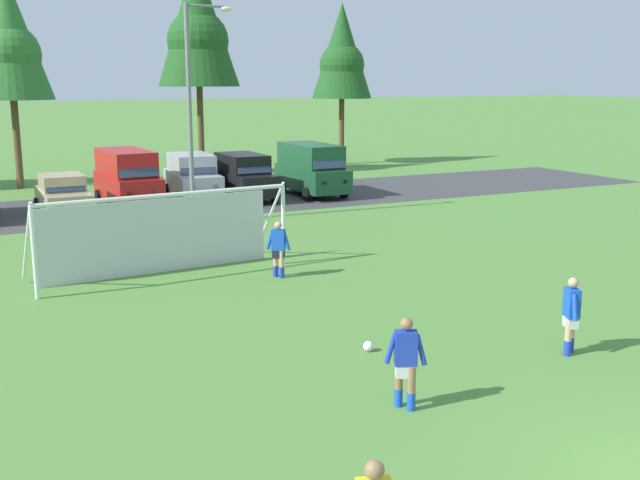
{
  "coord_description": "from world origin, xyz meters",
  "views": [
    {
      "loc": [
        -8.8,
        -6.35,
        5.58
      ],
      "look_at": [
        -0.81,
        9.76,
        1.78
      ],
      "focal_mm": 42.57,
      "sensor_mm": 36.0,
      "label": 1
    }
  ],
  "objects_px": {
    "parked_car_slot_center_left": "(63,195)",
    "parked_car_slot_far_right": "(312,168)",
    "soccer_goal": "(160,231)",
    "player_defender_far": "(278,249)",
    "street_lamp": "(194,112)",
    "parked_car_slot_right": "(244,176)",
    "parked_car_slot_center_right": "(192,176)",
    "parked_car_slot_center": "(127,176)",
    "player_striker_near": "(571,316)",
    "soccer_ball": "(368,346)",
    "player_midfield_center": "(406,363)"
  },
  "relations": [
    {
      "from": "parked_car_slot_center_left",
      "to": "parked_car_slot_far_right",
      "type": "relative_size",
      "value": 0.88
    },
    {
      "from": "parked_car_slot_center_right",
      "to": "street_lamp",
      "type": "bearing_deg",
      "value": -105.48
    },
    {
      "from": "parked_car_slot_center",
      "to": "street_lamp",
      "type": "bearing_deg",
      "value": -73.52
    },
    {
      "from": "player_defender_far",
      "to": "parked_car_slot_far_right",
      "type": "relative_size",
      "value": 0.34
    },
    {
      "from": "parked_car_slot_center",
      "to": "street_lamp",
      "type": "xyz_separation_m",
      "value": [
        1.56,
        -5.28,
        3.03
      ]
    },
    {
      "from": "soccer_goal",
      "to": "player_midfield_center",
      "type": "height_order",
      "value": "soccer_goal"
    },
    {
      "from": "soccer_goal",
      "to": "parked_car_slot_center_left",
      "type": "xyz_separation_m",
      "value": [
        -1.1,
        11.49,
        -0.42
      ]
    },
    {
      "from": "player_midfield_center",
      "to": "parked_car_slot_center_right",
      "type": "relative_size",
      "value": 0.35
    },
    {
      "from": "player_striker_near",
      "to": "soccer_goal",
      "type": "bearing_deg",
      "value": 119.59
    },
    {
      "from": "player_striker_near",
      "to": "parked_car_slot_center_right",
      "type": "relative_size",
      "value": 0.35
    },
    {
      "from": "soccer_ball",
      "to": "street_lamp",
      "type": "height_order",
      "value": "street_lamp"
    },
    {
      "from": "soccer_goal",
      "to": "parked_car_slot_center",
      "type": "xyz_separation_m",
      "value": [
        1.87,
        12.81,
        0.05
      ]
    },
    {
      "from": "soccer_goal",
      "to": "player_defender_far",
      "type": "bearing_deg",
      "value": -32.67
    },
    {
      "from": "parked_car_slot_center_left",
      "to": "parked_car_slot_right",
      "type": "height_order",
      "value": "parked_car_slot_right"
    },
    {
      "from": "soccer_goal",
      "to": "parked_car_slot_far_right",
      "type": "relative_size",
      "value": 1.57
    },
    {
      "from": "parked_car_slot_center_left",
      "to": "parked_car_slot_center_right",
      "type": "distance_m",
      "value": 6.39
    },
    {
      "from": "parked_car_slot_center",
      "to": "parked_car_slot_center_right",
      "type": "relative_size",
      "value": 1.03
    },
    {
      "from": "parked_car_slot_center_left",
      "to": "street_lamp",
      "type": "distance_m",
      "value": 6.97
    },
    {
      "from": "parked_car_slot_right",
      "to": "player_midfield_center",
      "type": "bearing_deg",
      "value": -104.14
    },
    {
      "from": "parked_car_slot_right",
      "to": "street_lamp",
      "type": "distance_m",
      "value": 6.9
    },
    {
      "from": "player_midfield_center",
      "to": "player_striker_near",
      "type": "bearing_deg",
      "value": 9.42
    },
    {
      "from": "player_striker_near",
      "to": "player_midfield_center",
      "type": "height_order",
      "value": "same"
    },
    {
      "from": "parked_car_slot_far_right",
      "to": "street_lamp",
      "type": "relative_size",
      "value": 0.57
    },
    {
      "from": "player_midfield_center",
      "to": "parked_car_slot_center_left",
      "type": "xyz_separation_m",
      "value": [
        -2.46,
        22.56,
        0.05
      ]
    },
    {
      "from": "parked_car_slot_center",
      "to": "parked_car_slot_far_right",
      "type": "height_order",
      "value": "same"
    },
    {
      "from": "player_striker_near",
      "to": "parked_car_slot_far_right",
      "type": "xyz_separation_m",
      "value": [
        4.87,
        22.4,
        0.52
      ]
    },
    {
      "from": "parked_car_slot_center_right",
      "to": "parked_car_slot_right",
      "type": "xyz_separation_m",
      "value": [
        2.2,
        -0.99,
        0.0
      ]
    },
    {
      "from": "soccer_goal",
      "to": "street_lamp",
      "type": "bearing_deg",
      "value": 65.45
    },
    {
      "from": "soccer_goal",
      "to": "player_striker_near",
      "type": "distance_m",
      "value": 11.88
    },
    {
      "from": "soccer_ball",
      "to": "player_midfield_center",
      "type": "height_order",
      "value": "player_midfield_center"
    },
    {
      "from": "player_midfield_center",
      "to": "parked_car_slot_far_right",
      "type": "height_order",
      "value": "parked_car_slot_far_right"
    },
    {
      "from": "parked_car_slot_center_left",
      "to": "parked_car_slot_center_right",
      "type": "height_order",
      "value": "parked_car_slot_center_right"
    },
    {
      "from": "parked_car_slot_center_right",
      "to": "parked_car_slot_center",
      "type": "bearing_deg",
      "value": -171.64
    },
    {
      "from": "player_defender_far",
      "to": "parked_car_slot_right",
      "type": "bearing_deg",
      "value": 73.12
    },
    {
      "from": "player_striker_near",
      "to": "player_midfield_center",
      "type": "distance_m",
      "value": 4.57
    },
    {
      "from": "player_striker_near",
      "to": "street_lamp",
      "type": "bearing_deg",
      "value": 97.74
    },
    {
      "from": "player_defender_far",
      "to": "street_lamp",
      "type": "bearing_deg",
      "value": 86.95
    },
    {
      "from": "parked_car_slot_right",
      "to": "street_lamp",
      "type": "relative_size",
      "value": 0.55
    },
    {
      "from": "soccer_goal",
      "to": "parked_car_slot_right",
      "type": "relative_size",
      "value": 1.63
    },
    {
      "from": "player_striker_near",
      "to": "parked_car_slot_right",
      "type": "height_order",
      "value": "parked_car_slot_right"
    },
    {
      "from": "soccer_goal",
      "to": "parked_car_slot_center",
      "type": "height_order",
      "value": "soccer_goal"
    },
    {
      "from": "parked_car_slot_center_left",
      "to": "street_lamp",
      "type": "bearing_deg",
      "value": -41.17
    },
    {
      "from": "parked_car_slot_right",
      "to": "parked_car_slot_far_right",
      "type": "distance_m",
      "value": 3.51
    },
    {
      "from": "soccer_ball",
      "to": "parked_car_slot_right",
      "type": "xyz_separation_m",
      "value": [
        5.04,
        20.63,
        1.0
      ]
    },
    {
      "from": "parked_car_slot_right",
      "to": "soccer_goal",
      "type": "bearing_deg",
      "value": -120.49
    },
    {
      "from": "soccer_goal",
      "to": "player_striker_near",
      "type": "bearing_deg",
      "value": -60.41
    },
    {
      "from": "parked_car_slot_center",
      "to": "parked_car_slot_far_right",
      "type": "relative_size",
      "value": 1.02
    },
    {
      "from": "soccer_ball",
      "to": "soccer_goal",
      "type": "height_order",
      "value": "soccer_goal"
    },
    {
      "from": "parked_car_slot_center_left",
      "to": "parked_car_slot_far_right",
      "type": "distance_m",
      "value": 11.85
    },
    {
      "from": "parked_car_slot_center_left",
      "to": "parked_car_slot_center",
      "type": "height_order",
      "value": "parked_car_slot_center"
    }
  ]
}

